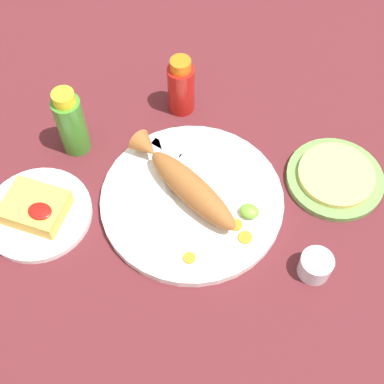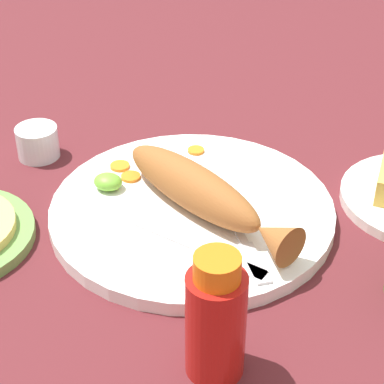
{
  "view_description": "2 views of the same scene",
  "coord_description": "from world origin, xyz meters",
  "px_view_note": "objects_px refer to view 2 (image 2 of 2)",
  "views": [
    {
      "loc": [
        0.17,
        -0.51,
        0.9
      ],
      "look_at": [
        0.0,
        0.0,
        0.04
      ],
      "focal_mm": 50.0,
      "sensor_mm": 36.0,
      "label": 1
    },
    {
      "loc": [
        -0.23,
        0.67,
        0.53
      ],
      "look_at": [
        0.0,
        0.0,
        0.04
      ],
      "focal_mm": 65.0,
      "sensor_mm": 36.0,
      "label": 2
    }
  ],
  "objects_px": {
    "main_plate": "(192,211)",
    "fork_near": "(243,239)",
    "hot_sauce_bottle_red": "(216,319)",
    "salt_cup": "(38,144)",
    "fork_far": "(204,251)",
    "fried_fish": "(203,193)"
  },
  "relations": [
    {
      "from": "fork_far",
      "to": "salt_cup",
      "type": "bearing_deg",
      "value": 167.68
    },
    {
      "from": "main_plate",
      "to": "fork_far",
      "type": "height_order",
      "value": "fork_far"
    },
    {
      "from": "main_plate",
      "to": "fried_fish",
      "type": "height_order",
      "value": "fried_fish"
    },
    {
      "from": "hot_sauce_bottle_red",
      "to": "salt_cup",
      "type": "bearing_deg",
      "value": -39.44
    },
    {
      "from": "fried_fish",
      "to": "hot_sauce_bottle_red",
      "type": "bearing_deg",
      "value": 140.16
    },
    {
      "from": "main_plate",
      "to": "fork_near",
      "type": "xyz_separation_m",
      "value": [
        -0.08,
        0.05,
        0.01
      ]
    },
    {
      "from": "salt_cup",
      "to": "fork_far",
      "type": "bearing_deg",
      "value": 153.2
    },
    {
      "from": "fried_fish",
      "to": "fork_near",
      "type": "xyz_separation_m",
      "value": [
        -0.06,
        0.04,
        -0.03
      ]
    },
    {
      "from": "hot_sauce_bottle_red",
      "to": "main_plate",
      "type": "bearing_deg",
      "value": -65.93
    },
    {
      "from": "fork_near",
      "to": "hot_sauce_bottle_red",
      "type": "height_order",
      "value": "hot_sauce_bottle_red"
    },
    {
      "from": "hot_sauce_bottle_red",
      "to": "salt_cup",
      "type": "distance_m",
      "value": 0.47
    },
    {
      "from": "fork_far",
      "to": "salt_cup",
      "type": "height_order",
      "value": "salt_cup"
    },
    {
      "from": "fork_far",
      "to": "salt_cup",
      "type": "distance_m",
      "value": 0.34
    },
    {
      "from": "main_plate",
      "to": "salt_cup",
      "type": "distance_m",
      "value": 0.27
    },
    {
      "from": "fork_far",
      "to": "main_plate",
      "type": "bearing_deg",
      "value": 131.96
    },
    {
      "from": "fork_near",
      "to": "fork_far",
      "type": "bearing_deg",
      "value": -78.04
    },
    {
      "from": "fried_fish",
      "to": "main_plate",
      "type": "bearing_deg",
      "value": 0.0
    },
    {
      "from": "fried_fish",
      "to": "fork_near",
      "type": "relative_size",
      "value": 1.64
    },
    {
      "from": "main_plate",
      "to": "fork_far",
      "type": "distance_m",
      "value": 0.1
    },
    {
      "from": "main_plate",
      "to": "fried_fish",
      "type": "distance_m",
      "value": 0.04
    },
    {
      "from": "main_plate",
      "to": "salt_cup",
      "type": "relative_size",
      "value": 5.98
    },
    {
      "from": "fork_far",
      "to": "fork_near",
      "type": "bearing_deg",
      "value": 59.78
    }
  ]
}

